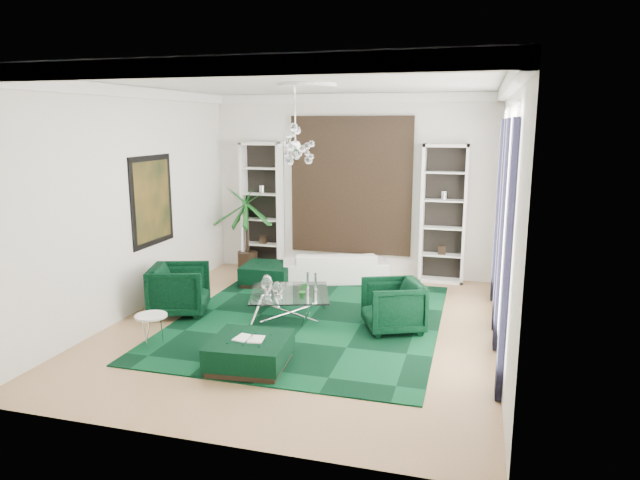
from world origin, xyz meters
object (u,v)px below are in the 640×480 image
(ottoman_side, at_px, (267,275))
(ottoman_front, at_px, (250,353))
(side_table, at_px, (152,330))
(coffee_table, at_px, (290,305))
(palm, at_px, (247,216))
(sofa, at_px, (335,267))
(armchair_left, at_px, (179,290))
(armchair_right, at_px, (393,306))

(ottoman_side, distance_m, ottoman_front, 3.98)
(side_table, bearing_deg, ottoman_side, 81.76)
(coffee_table, distance_m, side_table, 2.30)
(coffee_table, relative_size, palm, 0.53)
(ottoman_front, height_order, side_table, side_table)
(sofa, height_order, ottoman_side, sofa)
(ottoman_side, bearing_deg, armchair_left, -111.06)
(ottoman_front, xyz_separation_m, side_table, (-1.69, 0.35, 0.02))
(coffee_table, relative_size, ottoman_front, 1.28)
(armchair_left, xyz_separation_m, ottoman_side, (0.80, 2.08, -0.22))
(armchair_left, xyz_separation_m, side_table, (0.30, -1.37, -0.20))
(armchair_left, height_order, side_table, armchair_left)
(sofa, height_order, side_table, sofa)
(sofa, distance_m, side_table, 4.43)
(armchair_left, bearing_deg, ottoman_side, -38.81)
(coffee_table, distance_m, ottoman_front, 2.04)
(ottoman_side, bearing_deg, coffee_table, -58.83)
(sofa, bearing_deg, armchair_left, 33.55)
(palm, bearing_deg, armchair_left, -88.98)
(sofa, relative_size, palm, 0.88)
(sofa, bearing_deg, armchair_right, 102.74)
(sofa, height_order, armchair_right, armchair_right)
(side_table, height_order, palm, palm)
(ottoman_front, bearing_deg, coffee_table, 93.50)
(ottoman_front, bearing_deg, side_table, 168.44)
(palm, bearing_deg, ottoman_front, -67.01)
(ottoman_front, relative_size, side_table, 2.14)
(sofa, xyz_separation_m, coffee_table, (-0.19, -2.37, -0.09))
(ottoman_side, relative_size, side_table, 2.01)
(sofa, xyz_separation_m, ottoman_side, (-1.25, -0.61, -0.10))
(sofa, distance_m, ottoman_side, 1.40)
(ottoman_side, relative_size, ottoman_front, 0.94)
(ottoman_side, relative_size, palm, 0.39)
(armchair_right, height_order, side_table, armchair_right)
(coffee_table, bearing_deg, side_table, -132.76)
(coffee_table, height_order, ottoman_side, coffee_table)
(ottoman_front, distance_m, side_table, 1.72)
(coffee_table, relative_size, ottoman_side, 1.36)
(armchair_left, distance_m, side_table, 1.42)
(armchair_right, bearing_deg, coffee_table, -117.84)
(ottoman_side, distance_m, side_table, 3.49)
(armchair_left, distance_m, coffee_table, 1.91)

